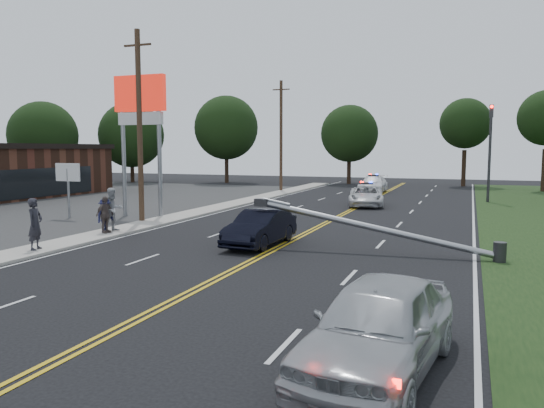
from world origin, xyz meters
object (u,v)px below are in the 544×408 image
at_px(bystander_c, 105,216).
at_px(bystander_a, 35,224).
at_px(utility_pole_mid, 140,126).
at_px(emergency_b, 373,184).
at_px(traffic_signal, 490,144).
at_px(small_sign, 68,177).
at_px(emergency_a, 366,196).
at_px(bystander_d, 105,215).
at_px(crashed_sedan, 260,228).
at_px(utility_pole_far, 281,136).
at_px(waiting_sedan, 379,326).
at_px(pylon_sign, 140,111).
at_px(fallen_streetlight, 386,230).
at_px(bystander_b, 113,209).

bearing_deg(bystander_c, bystander_a, -176.87).
bearing_deg(utility_pole_mid, emergency_b, 70.86).
height_order(bystander_a, bystander_c, bystander_a).
distance_m(traffic_signal, emergency_b, 11.39).
relative_size(small_sign, emergency_a, 0.64).
height_order(emergency_a, emergency_b, emergency_b).
bearing_deg(small_sign, utility_pole_mid, 0.00).
bearing_deg(emergency_b, bystander_d, -105.22).
height_order(utility_pole_mid, crashed_sedan, utility_pole_mid).
bearing_deg(bystander_d, utility_pole_far, 11.12).
relative_size(utility_pole_far, crashed_sedan, 2.29).
xyz_separation_m(waiting_sedan, emergency_a, (-5.23, 26.93, -0.16)).
relative_size(emergency_b, bystander_d, 3.12).
height_order(small_sign, waiting_sedan, small_sign).
bearing_deg(bystander_d, small_sign, 63.14).
xyz_separation_m(utility_pole_far, bystander_c, (0.77, -25.98, -4.20)).
distance_m(traffic_signal, utility_pole_far, 17.97).
bearing_deg(utility_pole_mid, bystander_a, -83.32).
xyz_separation_m(waiting_sedan, bystander_c, (-14.08, 10.61, 0.05)).
relative_size(pylon_sign, fallen_streetlight, 0.85).
bearing_deg(bystander_b, bystander_a, -155.00).
distance_m(crashed_sedan, bystander_d, 7.46).
height_order(utility_pole_mid, bystander_c, utility_pole_mid).
height_order(traffic_signal, bystander_a, traffic_signal).
bearing_deg(bystander_a, emergency_b, -25.34).
distance_m(utility_pole_far, waiting_sedan, 39.72).
distance_m(fallen_streetlight, utility_pole_far, 29.54).
height_order(pylon_sign, utility_pole_mid, utility_pole_mid).
height_order(crashed_sedan, bystander_a, bystander_a).
bearing_deg(emergency_a, bystander_b, -129.36).
xyz_separation_m(small_sign, emergency_a, (14.42, 12.34, -1.66)).
height_order(pylon_sign, crashed_sedan, pylon_sign).
bearing_deg(emergency_a, traffic_signal, 25.16).
bearing_deg(bystander_d, traffic_signal, -27.72).
height_order(emergency_b, bystander_b, bystander_b).
height_order(bystander_a, bystander_b, bystander_b).
bearing_deg(bystander_b, fallen_streetlight, -68.35).
xyz_separation_m(traffic_signal, bystander_a, (-16.53, -26.31, -3.11)).
distance_m(emergency_a, bystander_c, 18.57).
bearing_deg(utility_pole_far, traffic_signal, -12.89).
relative_size(pylon_sign, crashed_sedan, 1.83).
bearing_deg(bystander_c, utility_pole_mid, 11.24).
relative_size(bystander_b, bystander_d, 1.21).
xyz_separation_m(pylon_sign, waiting_sedan, (16.15, -16.60, -5.16)).
height_order(pylon_sign, bystander_c, pylon_sign).
height_order(pylon_sign, emergency_a, pylon_sign).
xyz_separation_m(utility_pole_mid, bystander_d, (0.88, -4.14, -4.14)).
height_order(traffic_signal, utility_pole_far, utility_pole_far).
height_order(small_sign, emergency_a, small_sign).
bearing_deg(waiting_sedan, bystander_d, 150.97).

